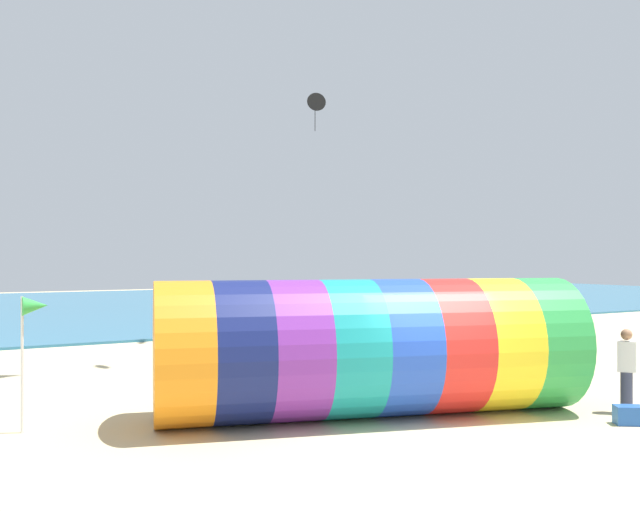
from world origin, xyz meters
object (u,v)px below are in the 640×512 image
object	(u,v)px
giant_inflatable_tube	(371,348)
beach_flag	(34,311)
kite_handler	(627,370)
cooler_box	(629,415)
kite_black_delta	(315,105)

from	to	relation	value
giant_inflatable_tube	beach_flag	world-z (taller)	giant_inflatable_tube
kite_handler	beach_flag	distance (m)	11.83
beach_flag	cooler_box	bearing A→B (deg)	-27.67
kite_handler	giant_inflatable_tube	bearing A→B (deg)	152.65
kite_black_delta	beach_flag	size ratio (longest dim) A/B	0.67
giant_inflatable_tube	cooler_box	size ratio (longest dim) A/B	17.32
kite_black_delta	cooler_box	distance (m)	22.09
giant_inflatable_tube	cooler_box	distance (m)	5.11
beach_flag	cooler_box	size ratio (longest dim) A/B	4.82
giant_inflatable_tube	cooler_box	xyz separation A→B (m)	(3.86, -3.13, -1.21)
kite_handler	beach_flag	size ratio (longest dim) A/B	0.69
kite_black_delta	giant_inflatable_tube	bearing A→B (deg)	-116.42
kite_handler	beach_flag	xyz separation A→B (m)	(-10.84, 4.55, 1.33)
kite_handler	kite_black_delta	world-z (taller)	kite_black_delta
cooler_box	kite_handler	bearing A→B (deg)	38.24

